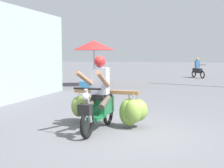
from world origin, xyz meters
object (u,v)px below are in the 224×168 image
Objects in this scene: motorbike_main_loaded at (107,105)px; market_umbrella_near_shop at (94,45)px; produce_crate at (86,85)px; motorbike_distant_ahead_left at (198,70)px.

market_umbrella_near_shop reaches higher than motorbike_main_loaded.
motorbike_main_loaded is 8.95m from market_umbrella_near_shop.
market_umbrella_near_shop is 2.39m from produce_crate.
motorbike_distant_ahead_left is 8.88m from market_umbrella_near_shop.
motorbike_distant_ahead_left is at bearing 83.17° from motorbike_main_loaded.
motorbike_distant_ahead_left is 2.53× the size of produce_crate.
market_umbrella_near_shop is at bearing 111.60° from motorbike_main_loaded.
motorbike_main_loaded is at bearing -68.40° from market_umbrella_near_shop.
motorbike_main_loaded is at bearing -96.83° from motorbike_distant_ahead_left.
market_umbrella_near_shop reaches higher than produce_crate.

